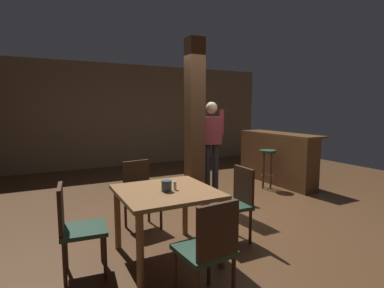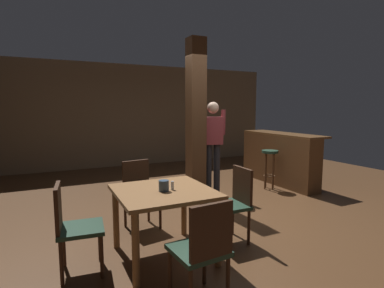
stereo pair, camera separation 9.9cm
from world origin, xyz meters
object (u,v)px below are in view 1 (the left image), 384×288
at_px(chair_east, 235,200).
at_px(standing_person, 211,141).
at_px(dining_table, 166,200).
at_px(chair_north, 140,191).
at_px(chair_west, 75,225).
at_px(napkin_cup, 167,186).
at_px(salt_shaker, 175,186).
at_px(chair_south, 209,247).
at_px(bar_counter, 276,158).
at_px(bar_stool_near, 267,160).

height_order(chair_east, standing_person, standing_person).
distance_m(dining_table, chair_north, 0.93).
xyz_separation_m(chair_east, chair_west, (-1.81, 0.05, 0.00)).
relative_size(napkin_cup, salt_shaker, 1.23).
height_order(chair_west, standing_person, standing_person).
distance_m(dining_table, napkin_cup, 0.18).
distance_m(dining_table, chair_west, 0.93).
height_order(chair_south, chair_north, same).
bearing_deg(chair_south, chair_north, 89.89).
distance_m(chair_south, chair_west, 1.33).
relative_size(standing_person, bar_counter, 0.86).
bearing_deg(bar_counter, chair_west, -155.87).
xyz_separation_m(chair_north, chair_west, (-0.91, -0.87, 0.00)).
height_order(dining_table, standing_person, standing_person).
bearing_deg(chair_west, standing_person, 34.77).
bearing_deg(bar_stool_near, chair_west, -156.58).
relative_size(dining_table, chair_north, 1.12).
relative_size(dining_table, standing_person, 0.58).
xyz_separation_m(chair_east, bar_counter, (2.43, 1.95, 0.04)).
relative_size(chair_north, salt_shaker, 9.55).
xyz_separation_m(dining_table, standing_person, (1.64, 1.82, 0.37)).
bearing_deg(chair_east, bar_counter, 38.74).
bearing_deg(salt_shaker, napkin_cup, -175.27).
relative_size(chair_east, chair_west, 1.00).
distance_m(chair_east, standing_person, 2.03).
relative_size(chair_south, salt_shaker, 9.55).
bearing_deg(dining_table, chair_east, -0.39).
bearing_deg(bar_counter, standing_person, -175.64).
bearing_deg(standing_person, bar_stool_near, -6.20).
relative_size(chair_south, bar_stool_near, 1.15).
distance_m(chair_north, chair_east, 1.29).
relative_size(dining_table, chair_west, 1.12).
height_order(chair_south, chair_west, same).
relative_size(chair_west, standing_person, 0.52).
bearing_deg(chair_north, chair_east, -45.89).
bearing_deg(napkin_cup, chair_west, 173.86).
bearing_deg(bar_counter, chair_east, -141.26).
bearing_deg(chair_west, chair_north, 43.84).
bearing_deg(standing_person, salt_shaker, -129.83).
distance_m(dining_table, chair_south, 0.93).
height_order(napkin_cup, salt_shaker, napkin_cup).
distance_m(napkin_cup, bar_counter, 3.90).
bearing_deg(bar_stool_near, bar_counter, 29.62).
distance_m(salt_shaker, bar_stool_near, 3.28).
xyz_separation_m(chair_south, chair_east, (0.90, 0.92, 0.00)).
bearing_deg(chair_west, dining_table, -2.90).
relative_size(salt_shaker, bar_stool_near, 0.12).
bearing_deg(salt_shaker, chair_east, 2.55).
height_order(dining_table, chair_east, chair_east).
xyz_separation_m(napkin_cup, bar_counter, (3.34, 2.00, -0.25)).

